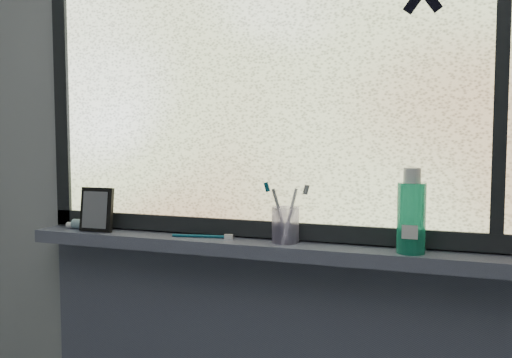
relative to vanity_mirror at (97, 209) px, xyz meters
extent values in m
cube|color=#9EA3A8|center=(0.60, 0.09, 0.16)|extent=(3.00, 0.01, 2.50)
cube|color=#50546B|center=(0.60, 0.02, -0.09)|extent=(1.62, 0.14, 0.04)
cube|color=silver|center=(0.60, 0.07, 0.44)|extent=(1.50, 0.01, 1.00)
cube|color=black|center=(0.60, 0.07, -0.04)|extent=(1.60, 0.03, 0.05)
cube|color=black|center=(-0.17, 0.07, 0.44)|extent=(0.05, 0.03, 1.10)
cube|color=black|center=(1.20, 0.07, 0.44)|extent=(0.03, 0.03, 1.00)
cube|color=black|center=(0.00, 0.00, 0.00)|extent=(0.12, 0.06, 0.14)
cylinder|color=#BAACE4|center=(0.63, 0.03, -0.02)|extent=(0.10, 0.10, 0.10)
cylinder|color=#20AA81|center=(0.99, 0.00, 0.04)|extent=(0.09, 0.09, 0.19)
camera|label=1|loc=(1.12, -1.55, 0.25)|focal=40.00mm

